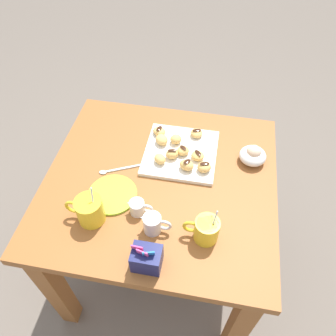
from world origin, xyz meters
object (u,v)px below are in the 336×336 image
beignet_1 (159,131)px  beignet_3 (183,151)px  sugar_caddy (147,258)px  saucer_lime_left (112,194)px  chocolate_sauce_pitcher (137,207)px  coffee_mug_yellow_left (206,229)px  beignet_4 (197,133)px  beignet_5 (187,165)px  ice_cream_bowl (253,155)px  beignet_7 (172,154)px  pastry_plate_square (181,153)px  beignet_6 (160,159)px  beignet_0 (162,140)px  coffee_mug_yellow_right (89,210)px  dining_table (161,200)px  beignet_8 (204,167)px  beignet_9 (198,156)px  beignet_2 (176,139)px  cream_pitcher_white (153,223)px

beignet_1 → beignet_3: (-0.11, 0.09, 0.00)m
sugar_caddy → saucer_lime_left: 0.30m
chocolate_sauce_pitcher → beignet_3: 0.31m
coffee_mug_yellow_left → beignet_4: size_ratio=2.64×
coffee_mug_yellow_left → beignet_5: size_ratio=2.46×
ice_cream_bowl → saucer_lime_left: 0.56m
saucer_lime_left → beignet_7: (-0.18, -0.21, 0.03)m
chocolate_sauce_pitcher → beignet_1: bearing=-89.9°
pastry_plate_square → beignet_6: bearing=45.1°
beignet_0 → beignet_6: (-0.01, 0.10, -0.00)m
coffee_mug_yellow_right → beignet_7: 0.39m
pastry_plate_square → coffee_mug_yellow_left: size_ratio=2.09×
beignet_1 → beignet_3: size_ratio=1.12×
dining_table → beignet_1: size_ratio=16.08×
dining_table → beignet_6: (0.01, -0.07, 0.17)m
saucer_lime_left → beignet_0: bearing=-114.5°
beignet_6 → beignet_8: bearing=176.6°
coffee_mug_yellow_right → beignet_7: (-0.22, -0.31, -0.02)m
beignet_8 → beignet_9: 0.06m
beignet_8 → coffee_mug_yellow_left: bearing=97.2°
pastry_plate_square → beignet_5: (-0.04, 0.08, 0.03)m
beignet_4 → beignet_8: 0.19m
dining_table → beignet_2: 0.25m
coffee_mug_yellow_left → beignet_2: size_ratio=2.95×
coffee_mug_yellow_left → beignet_6: bearing=-53.8°
pastry_plate_square → chocolate_sauce_pitcher: bearing=71.0°
coffee_mug_yellow_left → beignet_0: 0.44m
beignet_8 → sugar_caddy: bearing=71.9°
pastry_plate_square → coffee_mug_yellow_left: 0.38m
beignet_1 → beignet_6: (-0.03, 0.15, 0.00)m
pastry_plate_square → ice_cream_bowl: 0.28m
pastry_plate_square → sugar_caddy: sugar_caddy is taller
sugar_caddy → beignet_2: sugar_caddy is taller
saucer_lime_left → beignet_8: beignet_8 is taller
ice_cream_bowl → sugar_caddy: bearing=58.0°
beignet_6 → beignet_9: (-0.14, -0.04, -0.00)m
beignet_2 → beignet_3: beignet_2 is taller
beignet_1 → beignet_4: (-0.15, -0.02, 0.00)m
sugar_caddy → beignet_5: size_ratio=1.93×
saucer_lime_left → beignet_4: beignet_4 is taller
beignet_1 → sugar_caddy: bearing=97.6°
coffee_mug_yellow_right → beignet_0: 0.42m
cream_pitcher_white → beignet_0: 0.39m
pastry_plate_square → cream_pitcher_white: 0.36m
beignet_8 → pastry_plate_square: bearing=-38.4°
coffee_mug_yellow_left → beignet_1: size_ratio=2.51×
coffee_mug_yellow_right → pastry_plate_square: bearing=-125.6°
coffee_mug_yellow_right → ice_cream_bowl: coffee_mug_yellow_right is taller
dining_table → beignet_9: (-0.13, -0.11, 0.17)m
ice_cream_bowl → beignet_7: ice_cream_bowl is taller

